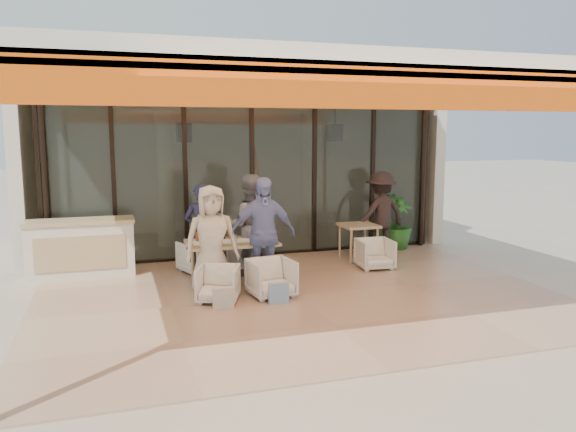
% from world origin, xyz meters
% --- Properties ---
extents(ground, '(70.00, 70.00, 0.00)m').
position_xyz_m(ground, '(0.00, 0.00, 0.00)').
color(ground, '#C6B293').
rests_on(ground, ground).
extents(terrace_floor, '(8.00, 6.00, 0.01)m').
position_xyz_m(terrace_floor, '(0.00, 0.00, 0.01)').
color(terrace_floor, tan).
rests_on(terrace_floor, ground).
extents(terrace_structure, '(8.00, 6.00, 3.40)m').
position_xyz_m(terrace_structure, '(0.00, -0.26, 3.25)').
color(terrace_structure, silver).
rests_on(terrace_structure, ground).
extents(glass_storefront, '(8.08, 0.10, 3.20)m').
position_xyz_m(glass_storefront, '(0.00, 3.00, 1.60)').
color(glass_storefront, '#9EADA3').
rests_on(glass_storefront, ground).
extents(interior_block, '(9.05, 3.62, 3.52)m').
position_xyz_m(interior_block, '(0.01, 5.31, 2.23)').
color(interior_block, silver).
rests_on(interior_block, ground).
extents(host_counter, '(1.85, 0.65, 1.04)m').
position_xyz_m(host_counter, '(-3.31, 2.30, 0.53)').
color(host_counter, silver).
rests_on(host_counter, ground).
extents(dining_table, '(1.50, 0.90, 0.93)m').
position_xyz_m(dining_table, '(-0.86, 1.05, 0.69)').
color(dining_table, tan).
rests_on(dining_table, ground).
extents(chair_far_left, '(0.80, 0.78, 0.66)m').
position_xyz_m(chair_far_left, '(-1.27, 1.99, 0.33)').
color(chair_far_left, silver).
rests_on(chair_far_left, ground).
extents(chair_far_right, '(0.72, 0.69, 0.60)m').
position_xyz_m(chair_far_right, '(-0.43, 1.99, 0.30)').
color(chair_far_right, silver).
rests_on(chair_far_right, ground).
extents(chair_near_left, '(0.76, 0.74, 0.62)m').
position_xyz_m(chair_near_left, '(-1.27, 0.09, 0.31)').
color(chair_near_left, silver).
rests_on(chair_near_left, ground).
extents(chair_near_right, '(0.73, 0.69, 0.67)m').
position_xyz_m(chair_near_right, '(-0.43, 0.09, 0.34)').
color(chair_near_right, silver).
rests_on(chair_near_right, ground).
extents(diner_navy, '(0.71, 0.56, 1.70)m').
position_xyz_m(diner_navy, '(-1.27, 1.49, 0.85)').
color(diner_navy, '#1A1D3A').
rests_on(diner_navy, ground).
extents(diner_grey, '(0.98, 0.81, 1.83)m').
position_xyz_m(diner_grey, '(-0.43, 1.49, 0.92)').
color(diner_grey, slate).
rests_on(diner_grey, ground).
extents(diner_cream, '(0.86, 0.57, 1.74)m').
position_xyz_m(diner_cream, '(-1.27, 0.59, 0.87)').
color(diner_cream, beige).
rests_on(diner_cream, ground).
extents(diner_periwinkle, '(1.10, 0.49, 1.85)m').
position_xyz_m(diner_periwinkle, '(-0.43, 0.59, 0.93)').
color(diner_periwinkle, '#7184BD').
rests_on(diner_periwinkle, ground).
extents(tote_bag_cream, '(0.30, 0.10, 0.34)m').
position_xyz_m(tote_bag_cream, '(-1.27, -0.31, 0.17)').
color(tote_bag_cream, silver).
rests_on(tote_bag_cream, ground).
extents(tote_bag_blue, '(0.30, 0.10, 0.34)m').
position_xyz_m(tote_bag_blue, '(-0.43, -0.31, 0.17)').
color(tote_bag_blue, '#99BFD8').
rests_on(tote_bag_blue, ground).
extents(side_table, '(0.70, 0.70, 0.74)m').
position_xyz_m(side_table, '(1.92, 1.99, 0.64)').
color(side_table, tan).
rests_on(side_table, ground).
extents(side_chair, '(0.67, 0.64, 0.64)m').
position_xyz_m(side_chair, '(1.92, 1.24, 0.32)').
color(side_chair, silver).
rests_on(side_chair, ground).
extents(standing_woman, '(1.24, 0.85, 1.75)m').
position_xyz_m(standing_woman, '(2.62, 2.40, 0.88)').
color(standing_woman, black).
rests_on(standing_woman, ground).
extents(potted_palm, '(0.84, 0.84, 1.21)m').
position_xyz_m(potted_palm, '(3.17, 2.73, 0.60)').
color(potted_palm, '#1E5919').
rests_on(potted_palm, ground).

